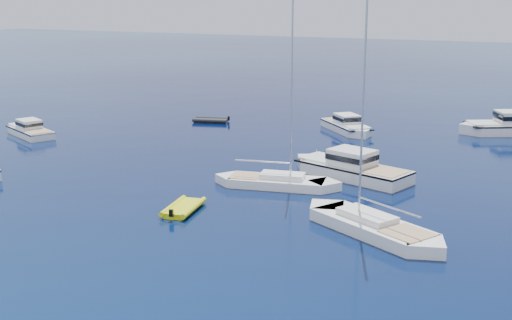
% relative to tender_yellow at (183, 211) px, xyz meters
% --- Properties ---
extents(motor_cruiser_centre, '(11.43, 6.34, 2.87)m').
position_rel_tender_yellow_xyz_m(motor_cruiser_centre, '(7.10, 13.02, 0.00)').
color(motor_cruiser_centre, silver).
rests_on(motor_cruiser_centre, ground).
extents(motor_cruiser_far_l, '(8.50, 5.62, 2.15)m').
position_rel_tender_yellow_xyz_m(motor_cruiser_far_l, '(-27.31, 13.82, 0.00)').
color(motor_cruiser_far_l, white).
rests_on(motor_cruiser_far_l, ground).
extents(motor_cruiser_distant, '(11.68, 8.63, 3.00)m').
position_rel_tender_yellow_xyz_m(motor_cruiser_distant, '(16.63, 36.66, 0.00)').
color(motor_cruiser_distant, silver).
rests_on(motor_cruiser_distant, ground).
extents(motor_cruiser_horizon, '(8.09, 8.19, 2.31)m').
position_rel_tender_yellow_xyz_m(motor_cruiser_horizon, '(1.14, 30.13, 0.00)').
color(motor_cruiser_horizon, white).
rests_on(motor_cruiser_horizon, ground).
extents(sailboat_mid_r, '(11.51, 7.92, 16.81)m').
position_rel_tender_yellow_xyz_m(sailboat_mid_r, '(12.39, 1.52, 0.00)').
color(sailboat_mid_r, silver).
rests_on(sailboat_mid_r, ground).
extents(sailboat_centre, '(10.43, 4.69, 14.85)m').
position_rel_tender_yellow_xyz_m(sailboat_centre, '(3.16, 8.01, 0.00)').
color(sailboat_centre, white).
rests_on(sailboat_centre, ground).
extents(tender_yellow, '(2.93, 4.43, 0.95)m').
position_rel_tender_yellow_xyz_m(tender_yellow, '(0.00, 0.00, 0.00)').
color(tender_yellow, '#D8DE0D').
rests_on(tender_yellow, ground).
extents(tender_grey_far, '(4.57, 3.24, 0.95)m').
position_rel_tender_yellow_xyz_m(tender_grey_far, '(-14.38, 28.42, 0.00)').
color(tender_grey_far, black).
rests_on(tender_grey_far, ground).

